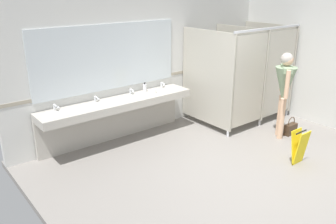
# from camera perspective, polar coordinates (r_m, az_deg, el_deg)

# --- Properties ---
(ground_plane) EXTENTS (6.15, 5.70, 0.10)m
(ground_plane) POSITION_cam_1_polar(r_m,az_deg,el_deg) (5.93, 13.21, -9.70)
(ground_plane) COLOR gray
(wall_back) EXTENTS (6.15, 0.12, 2.90)m
(wall_back) POSITION_cam_1_polar(r_m,az_deg,el_deg) (7.20, -2.26, 8.86)
(wall_back) COLOR silver
(wall_back) RESTS_ON ground_plane
(wall_back_tile_band) EXTENTS (6.15, 0.01, 0.06)m
(wall_back_tile_band) POSITION_cam_1_polar(r_m,az_deg,el_deg) (7.24, -1.92, 5.68)
(wall_back_tile_band) COLOR #9E937F
(wall_back_tile_band) RESTS_ON wall_back
(vanity_counter) EXTENTS (3.00, 0.55, 0.96)m
(vanity_counter) POSITION_cam_1_polar(r_m,az_deg,el_deg) (6.63, -8.29, 0.25)
(vanity_counter) COLOR #B2ADA3
(vanity_counter) RESTS_ON ground_plane
(mirror_panel) EXTENTS (2.90, 0.02, 1.19)m
(mirror_panel) POSITION_cam_1_polar(r_m,az_deg,el_deg) (6.55, -9.61, 8.71)
(mirror_panel) COLOR silver
(mirror_panel) RESTS_ON wall_back
(bathroom_stalls) EXTENTS (2.02, 1.42, 2.05)m
(bathroom_stalls) POSITION_cam_1_polar(r_m,az_deg,el_deg) (7.73, 12.57, 6.30)
(bathroom_stalls) COLOR #B2AD9E
(bathroom_stalls) RESTS_ON ground_plane
(person_standing) EXTENTS (0.57, 0.57, 1.66)m
(person_standing) POSITION_cam_1_polar(r_m,az_deg,el_deg) (6.99, 18.34, 4.17)
(person_standing) COLOR #DBAD89
(person_standing) RESTS_ON ground_plane
(handbag) EXTENTS (0.29, 0.12, 0.37)m
(handbag) POSITION_cam_1_polar(r_m,az_deg,el_deg) (7.46, 19.24, -2.54)
(handbag) COLOR #3F2D1E
(handbag) RESTS_ON ground_plane
(soap_dispenser) EXTENTS (0.07, 0.07, 0.18)m
(soap_dispenser) POSITION_cam_1_polar(r_m,az_deg,el_deg) (6.96, -3.79, 3.96)
(soap_dispenser) COLOR white
(soap_dispenser) RESTS_ON vanity_counter
(paper_cup) EXTENTS (0.07, 0.07, 0.09)m
(paper_cup) POSITION_cam_1_polar(r_m,az_deg,el_deg) (6.85, -2.18, 3.41)
(paper_cup) COLOR white
(paper_cup) RESTS_ON vanity_counter
(wet_floor_sign) EXTENTS (0.28, 0.19, 0.58)m
(wet_floor_sign) POSITION_cam_1_polar(r_m,az_deg,el_deg) (6.25, 20.49, -5.30)
(wet_floor_sign) COLOR yellow
(wet_floor_sign) RESTS_ON ground_plane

